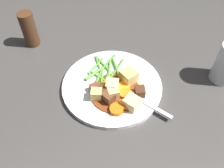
{
  "coord_description": "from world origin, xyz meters",
  "views": [
    {
      "loc": [
        0.37,
        -0.2,
        0.5
      ],
      "look_at": [
        0.0,
        0.0,
        0.01
      ],
      "focal_mm": 38.4,
      "sensor_mm": 36.0,
      "label": 1
    }
  ],
  "objects_px": {
    "potato_chunk_0": "(129,76)",
    "meat_chunk_3": "(108,97)",
    "dinner_plate": "(112,86)",
    "carrot_slice_1": "(123,88)",
    "carrot_slice_5": "(116,109)",
    "fork": "(139,99)",
    "carrot_slice_4": "(125,104)",
    "carrot_slice_3": "(107,85)",
    "potato_chunk_1": "(132,103)",
    "carrot_slice_2": "(122,76)",
    "carrot_slice_0": "(125,94)",
    "potato_chunk_2": "(112,86)",
    "meat_chunk_1": "(102,91)",
    "potato_chunk_3": "(96,94)",
    "potato_chunk_4": "(113,93)",
    "meat_chunk_0": "(140,92)",
    "pepper_mill": "(29,29)",
    "meat_chunk_2": "(96,88)"
  },
  "relations": [
    {
      "from": "carrot_slice_2",
      "to": "carrot_slice_3",
      "type": "height_order",
      "value": "carrot_slice_2"
    },
    {
      "from": "potato_chunk_4",
      "to": "carrot_slice_2",
      "type": "bearing_deg",
      "value": 131.44
    },
    {
      "from": "carrot_slice_2",
      "to": "meat_chunk_3",
      "type": "distance_m",
      "value": 0.09
    },
    {
      "from": "carrot_slice_0",
      "to": "potato_chunk_2",
      "type": "distance_m",
      "value": 0.04
    },
    {
      "from": "potato_chunk_4",
      "to": "fork",
      "type": "xyz_separation_m",
      "value": [
        0.04,
        0.05,
        -0.01
      ]
    },
    {
      "from": "meat_chunk_1",
      "to": "carrot_slice_3",
      "type": "bearing_deg",
      "value": 124.72
    },
    {
      "from": "carrot_slice_0",
      "to": "potato_chunk_0",
      "type": "relative_size",
      "value": 0.82
    },
    {
      "from": "meat_chunk_0",
      "to": "fork",
      "type": "height_order",
      "value": "meat_chunk_0"
    },
    {
      "from": "potato_chunk_3",
      "to": "potato_chunk_4",
      "type": "relative_size",
      "value": 1.04
    },
    {
      "from": "carrot_slice_5",
      "to": "potato_chunk_3",
      "type": "relative_size",
      "value": 1.18
    },
    {
      "from": "carrot_slice_2",
      "to": "potato_chunk_3",
      "type": "height_order",
      "value": "potato_chunk_3"
    },
    {
      "from": "carrot_slice_4",
      "to": "meat_chunk_2",
      "type": "distance_m",
      "value": 0.09
    },
    {
      "from": "carrot_slice_0",
      "to": "carrot_slice_2",
      "type": "bearing_deg",
      "value": 156.65
    },
    {
      "from": "fork",
      "to": "carrot_slice_4",
      "type": "bearing_deg",
      "value": -92.15
    },
    {
      "from": "fork",
      "to": "meat_chunk_2",
      "type": "bearing_deg",
      "value": -133.11
    },
    {
      "from": "carrot_slice_1",
      "to": "meat_chunk_3",
      "type": "distance_m",
      "value": 0.05
    },
    {
      "from": "potato_chunk_0",
      "to": "meat_chunk_3",
      "type": "xyz_separation_m",
      "value": [
        0.03,
        -0.08,
        -0.0
      ]
    },
    {
      "from": "potato_chunk_4",
      "to": "meat_chunk_3",
      "type": "xyz_separation_m",
      "value": [
        0.01,
        -0.02,
        -0.0
      ]
    },
    {
      "from": "carrot_slice_0",
      "to": "fork",
      "type": "relative_size",
      "value": 0.2
    },
    {
      "from": "carrot_slice_3",
      "to": "potato_chunk_3",
      "type": "height_order",
      "value": "potato_chunk_3"
    },
    {
      "from": "dinner_plate",
      "to": "carrot_slice_1",
      "type": "bearing_deg",
      "value": 30.16
    },
    {
      "from": "dinner_plate",
      "to": "carrot_slice_0",
      "type": "distance_m",
      "value": 0.05
    },
    {
      "from": "carrot_slice_1",
      "to": "potato_chunk_3",
      "type": "xyz_separation_m",
      "value": [
        -0.01,
        -0.07,
        0.01
      ]
    },
    {
      "from": "potato_chunk_3",
      "to": "potato_chunk_4",
      "type": "xyz_separation_m",
      "value": [
        0.02,
        0.04,
        -0.0
      ]
    },
    {
      "from": "meat_chunk_3",
      "to": "dinner_plate",
      "type": "bearing_deg",
      "value": 142.87
    },
    {
      "from": "carrot_slice_3",
      "to": "potato_chunk_1",
      "type": "relative_size",
      "value": 0.74
    },
    {
      "from": "carrot_slice_2",
      "to": "fork",
      "type": "height_order",
      "value": "carrot_slice_2"
    },
    {
      "from": "carrot_slice_4",
      "to": "potato_chunk_2",
      "type": "height_order",
      "value": "potato_chunk_2"
    },
    {
      "from": "potato_chunk_1",
      "to": "meat_chunk_0",
      "type": "height_order",
      "value": "potato_chunk_1"
    },
    {
      "from": "carrot_slice_2",
      "to": "meat_chunk_0",
      "type": "height_order",
      "value": "meat_chunk_0"
    },
    {
      "from": "meat_chunk_0",
      "to": "meat_chunk_2",
      "type": "distance_m",
      "value": 0.11
    },
    {
      "from": "carrot_slice_0",
      "to": "fork",
      "type": "distance_m",
      "value": 0.04
    },
    {
      "from": "carrot_slice_3",
      "to": "potato_chunk_1",
      "type": "distance_m",
      "value": 0.09
    },
    {
      "from": "carrot_slice_3",
      "to": "meat_chunk_1",
      "type": "xyz_separation_m",
      "value": [
        0.02,
        -0.02,
        0.01
      ]
    },
    {
      "from": "potato_chunk_0",
      "to": "carrot_slice_3",
      "type": "bearing_deg",
      "value": -98.65
    },
    {
      "from": "meat_chunk_1",
      "to": "potato_chunk_1",
      "type": "bearing_deg",
      "value": 34.66
    },
    {
      "from": "meat_chunk_3",
      "to": "fork",
      "type": "relative_size",
      "value": 0.18
    },
    {
      "from": "potato_chunk_3",
      "to": "potato_chunk_4",
      "type": "distance_m",
      "value": 0.04
    },
    {
      "from": "pepper_mill",
      "to": "potato_chunk_1",
      "type": "bearing_deg",
      "value": 21.78
    },
    {
      "from": "carrot_slice_4",
      "to": "carrot_slice_5",
      "type": "height_order",
      "value": "same"
    },
    {
      "from": "carrot_slice_0",
      "to": "potato_chunk_2",
      "type": "height_order",
      "value": "potato_chunk_2"
    },
    {
      "from": "potato_chunk_0",
      "to": "potato_chunk_1",
      "type": "height_order",
      "value": "potato_chunk_0"
    },
    {
      "from": "fork",
      "to": "carrot_slice_2",
      "type": "bearing_deg",
      "value": 179.24
    },
    {
      "from": "carrot_slice_2",
      "to": "potato_chunk_4",
      "type": "relative_size",
      "value": 1.01
    },
    {
      "from": "carrot_slice_2",
      "to": "pepper_mill",
      "type": "height_order",
      "value": "pepper_mill"
    },
    {
      "from": "carrot_slice_5",
      "to": "carrot_slice_1",
      "type": "bearing_deg",
      "value": 137.25
    },
    {
      "from": "meat_chunk_3",
      "to": "meat_chunk_0",
      "type": "bearing_deg",
      "value": 75.92
    },
    {
      "from": "carrot_slice_3",
      "to": "carrot_slice_5",
      "type": "height_order",
      "value": "carrot_slice_5"
    },
    {
      "from": "carrot_slice_2",
      "to": "carrot_slice_5",
      "type": "distance_m",
      "value": 0.11
    },
    {
      "from": "carrot_slice_0",
      "to": "carrot_slice_1",
      "type": "height_order",
      "value": "same"
    }
  ]
}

